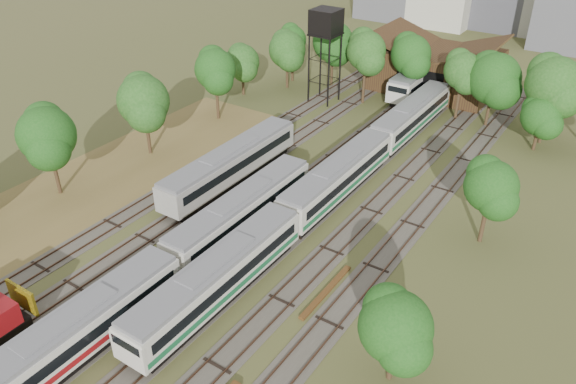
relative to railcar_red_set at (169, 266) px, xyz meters
The scene contains 13 objects.
ground 7.87m from the railcar_red_set, 74.85° to the right, with size 240.00×240.00×0.00m, color #475123.
dry_grass_patch 16.11m from the railcar_red_set, behind, with size 14.00×60.00×0.04m, color brown.
tracks 17.75m from the railcar_red_set, 85.67° to the left, with size 24.60×80.00×0.19m.
railcar_red_set is the anchor object (origin of this frame).
railcar_green_set 18.74m from the railcar_red_set, 77.68° to the left, with size 2.87×52.08×3.54m.
railcar_rear 48.55m from the railcar_red_set, 90.00° to the left, with size 3.06×16.08×3.78m.
old_grey_coach 16.03m from the railcar_red_set, 111.99° to the left, with size 2.88×18.00×3.55m.
water_tower 40.35m from the railcar_red_set, 103.67° to the left, with size 3.43×3.43×11.85m.
rail_pile_far 11.80m from the railcar_red_set, 29.14° to the left, with size 0.43×6.89×0.22m, color brown.
maintenance_shed 50.61m from the railcar_red_set, 88.87° to the left, with size 16.45×11.55×7.58m.
tree_band_left 21.55m from the railcar_red_set, 149.25° to the left, with size 8.10×63.97×8.76m.
tree_band_far 42.38m from the railcar_red_set, 85.08° to the left, with size 44.19×9.61×9.88m.
tree_band_right 25.83m from the railcar_red_set, 47.23° to the left, with size 4.67×42.10×7.45m.
Camera 1 is at (23.48, -14.95, 27.78)m, focal length 35.00 mm.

